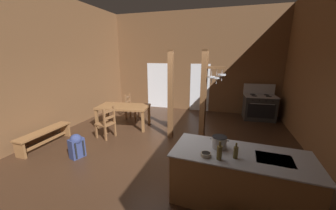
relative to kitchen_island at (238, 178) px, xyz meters
name	(u,v)px	position (x,y,z in m)	size (l,w,h in m)	color
ground_plane	(159,156)	(-1.78, 1.10, -0.50)	(7.90, 9.37, 0.10)	#382316
wall_back	(193,62)	(-1.78, 5.45, 1.65)	(7.90, 0.14, 4.20)	brown
wall_left	(35,67)	(-5.40, 1.10, 1.65)	(0.14, 9.37, 4.20)	brown
glazed_door_back_left	(158,86)	(-3.38, 5.38, 0.58)	(1.00, 0.01, 2.05)	white
glazed_panel_back_right	(200,88)	(-1.42, 5.38, 0.58)	(0.84, 0.01, 2.05)	white
kitchen_island	(238,178)	(0.00, 0.00, 0.00)	(2.22, 1.09, 0.89)	brown
stove_range	(259,107)	(0.95, 4.84, 0.04)	(1.19, 0.89, 1.32)	#2C2C2C
support_post_with_pot_rack	(205,96)	(-0.83, 1.98, 0.92)	(0.62, 0.25, 2.55)	brown
support_post_center	(171,96)	(-1.82, 2.20, 0.83)	(0.14, 0.14, 2.55)	brown
dining_table	(123,108)	(-3.60, 2.60, 0.21)	(1.81, 1.14, 0.74)	brown
ladderback_chair_near_window	(131,107)	(-3.82, 3.54, 0.01)	(0.47, 0.47, 0.95)	brown
ladderback_chair_by_post	(106,123)	(-3.63, 1.62, 0.01)	(0.52, 0.52, 0.95)	brown
bench_along_left_wall	(45,135)	(-4.92, 0.66, -0.14)	(0.37, 1.51, 0.44)	brown
backpack	(76,145)	(-3.64, 0.40, -0.13)	(0.36, 0.37, 0.60)	navy
stockpot_on_counter	(219,142)	(-0.35, 0.10, 0.55)	(0.31, 0.24, 0.20)	#A8AAB2
mixing_bowl_on_counter	(206,154)	(-0.53, -0.25, 0.48)	(0.16, 0.16, 0.06)	#B2A893
bottle_tall_on_counter	(219,152)	(-0.33, -0.28, 0.56)	(0.08, 0.08, 0.28)	brown
bottle_short_on_counter	(236,152)	(-0.09, -0.18, 0.55)	(0.07, 0.07, 0.25)	brown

